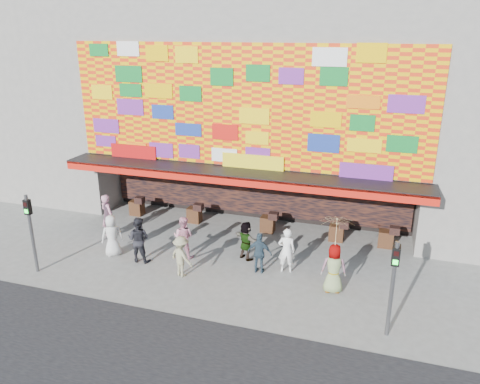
{
  "coord_description": "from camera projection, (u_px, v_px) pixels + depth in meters",
  "views": [
    {
      "loc": [
        5.64,
        -13.84,
        8.49
      ],
      "look_at": [
        0.55,
        2.0,
        2.67
      ],
      "focal_mm": 35.0,
      "sensor_mm": 36.0,
      "label": 1
    }
  ],
  "objects": [
    {
      "name": "ped_a",
      "position": [
        112.0,
        236.0,
        18.27
      ],
      "size": [
        0.98,
        0.92,
        1.68
      ],
      "primitive_type": "imported",
      "rotation": [
        0.0,
        0.0,
        3.79
      ],
      "color": "silver",
      "rests_on": "ground"
    },
    {
      "name": "signal_left",
      "position": [
        30.0,
        225.0,
        16.7
      ],
      "size": [
        0.22,
        0.2,
        3.0
      ],
      "color": "#59595B",
      "rests_on": "ground"
    },
    {
      "name": "parasol",
      "position": [
        336.0,
        232.0,
        15.26
      ],
      "size": [
        1.45,
        1.46,
        1.98
      ],
      "color": "beige",
      "rests_on": "ground"
    },
    {
      "name": "shop_building",
      "position": [
        268.0,
        100.0,
        22.49
      ],
      "size": [
        15.2,
        9.4,
        10.0
      ],
      "color": "gray",
      "rests_on": "ground"
    },
    {
      "name": "ped_e",
      "position": [
        260.0,
        253.0,
        17.0
      ],
      "size": [
        0.91,
        0.38,
        1.55
      ],
      "primitive_type": "imported",
      "rotation": [
        0.0,
        0.0,
        3.14
      ],
      "color": "#2F4353",
      "rests_on": "ground"
    },
    {
      "name": "ground",
      "position": [
        209.0,
        277.0,
        16.87
      ],
      "size": [
        90.0,
        90.0,
        0.0
      ],
      "primitive_type": "plane",
      "color": "slate",
      "rests_on": "ground"
    },
    {
      "name": "ped_f",
      "position": [
        246.0,
        241.0,
        18.01
      ],
      "size": [
        1.47,
        1.12,
        1.55
      ],
      "primitive_type": "imported",
      "rotation": [
        0.0,
        0.0,
        2.61
      ],
      "color": "gray",
      "rests_on": "ground"
    },
    {
      "name": "ped_h",
      "position": [
        286.0,
        250.0,
        17.03
      ],
      "size": [
        0.7,
        0.53,
        1.71
      ],
      "primitive_type": "imported",
      "rotation": [
        0.0,
        0.0,
        3.36
      ],
      "color": "white",
      "rests_on": "ground"
    },
    {
      "name": "ped_b",
      "position": [
        108.0,
        216.0,
        19.88
      ],
      "size": [
        0.83,
        0.72,
        1.92
      ],
      "primitive_type": "imported",
      "rotation": [
        0.0,
        0.0,
        2.68
      ],
      "color": "#C9829C",
      "rests_on": "ground"
    },
    {
      "name": "ped_g",
      "position": [
        334.0,
        269.0,
        15.7
      ],
      "size": [
        0.94,
        0.7,
        1.74
      ],
      "primitive_type": "imported",
      "rotation": [
        0.0,
        0.0,
        3.32
      ],
      "color": "gray",
      "rests_on": "ground"
    },
    {
      "name": "neighbor_left",
      "position": [
        40.0,
        76.0,
        25.83
      ],
      "size": [
        11.0,
        8.0,
        12.0
      ],
      "primitive_type": "cube",
      "color": "gray",
      "rests_on": "ground"
    },
    {
      "name": "ped_c",
      "position": [
        139.0,
        239.0,
        17.81
      ],
      "size": [
        0.91,
        0.72,
        1.8
      ],
      "primitive_type": "imported",
      "rotation": [
        0.0,
        0.0,
        3.19
      ],
      "color": "black",
      "rests_on": "ground"
    },
    {
      "name": "signal_right",
      "position": [
        393.0,
        279.0,
        13.12
      ],
      "size": [
        0.22,
        0.2,
        3.0
      ],
      "color": "#59595B",
      "rests_on": "ground"
    },
    {
      "name": "ped_d",
      "position": [
        181.0,
        256.0,
        16.75
      ],
      "size": [
        1.14,
        0.93,
        1.54
      ],
      "primitive_type": "imported",
      "rotation": [
        0.0,
        0.0,
        2.73
      ],
      "color": "gray",
      "rests_on": "ground"
    },
    {
      "name": "ped_i",
      "position": [
        183.0,
        237.0,
        18.16
      ],
      "size": [
        0.82,
        0.64,
        1.68
      ],
      "primitive_type": "imported",
      "rotation": [
        0.0,
        0.0,
        3.14
      ],
      "color": "pink",
      "rests_on": "ground"
    }
  ]
}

